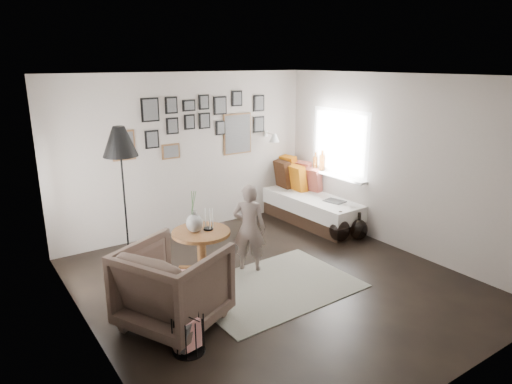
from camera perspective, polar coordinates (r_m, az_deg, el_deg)
ground at (r=6.01m, az=2.35°, el=-11.32°), size 4.80×4.80×0.00m
wall_back at (r=7.53m, az=-8.54°, el=4.71°), size 4.50×0.00×4.50m
wall_front at (r=3.99m, az=23.81°, el=-6.91°), size 4.50×0.00×4.50m
wall_left at (r=4.60m, az=-20.58°, el=-3.52°), size 0.00×4.80×4.80m
wall_right at (r=7.08m, az=17.28°, el=3.42°), size 0.00×4.80×4.80m
ceiling at (r=5.33m, az=2.68°, el=14.32°), size 4.80×4.80×0.00m
door_left at (r=5.80m, az=-23.17°, el=-2.43°), size 0.00×2.14×2.14m
window_right at (r=7.98m, az=9.22°, el=2.62°), size 0.15×1.32×1.30m
gallery_wall at (r=7.57m, az=-6.65°, el=8.24°), size 2.74×0.03×1.08m
wall_sconce at (r=8.07m, az=2.25°, el=6.81°), size 0.18×0.36×0.16m
rug at (r=5.91m, az=2.25°, el=-11.73°), size 2.08×1.48×0.01m
pedestal_table at (r=6.19m, az=-6.78°, el=-7.69°), size 0.77×0.77×0.61m
vase at (r=5.99m, az=-7.71°, el=-3.45°), size 0.22×0.22×0.55m
candles at (r=6.06m, az=-6.01°, el=-3.44°), size 0.13×0.13×0.29m
daybed at (r=8.26m, az=6.61°, el=-1.11°), size 1.01×2.26×1.07m
magazine_on_daybed at (r=7.75m, az=9.81°, el=-1.13°), size 0.30×0.37×0.02m
armchair at (r=5.04m, az=-10.27°, el=-11.45°), size 1.32×1.31×0.91m
armchair_cushion at (r=5.08m, az=-10.21°, el=-10.88°), size 0.55×0.55×0.19m
floor_lamp at (r=6.19m, az=-16.63°, el=5.41°), size 0.46×0.46×1.96m
magazine_basket at (r=4.72m, az=-8.44°, el=-17.17°), size 0.40×0.40×0.39m
demijohn_large at (r=7.35m, az=10.40°, el=-4.66°), size 0.33×0.33×0.50m
demijohn_small at (r=7.48m, az=12.69°, el=-4.59°), size 0.29×0.29×0.45m
child at (r=6.13m, az=-0.85°, el=-4.51°), size 0.52×0.51×1.21m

